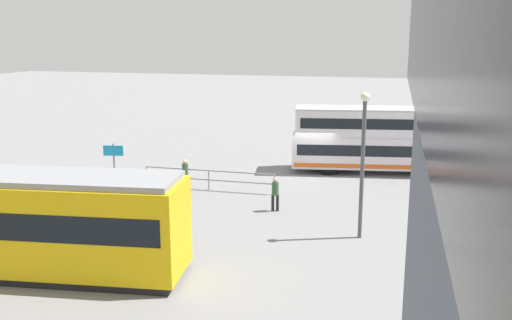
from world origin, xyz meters
TOP-DOWN VIEW (x-y plane):
  - ground_plane at (0.00, 0.00)m, footprint 160.00×160.00m
  - double_decker_bus at (-4.17, -1.78)m, footprint 11.57×4.51m
  - pedestrian_near_railing at (5.84, 5.22)m, footprint 0.41×0.41m
  - pedestrian_crossing at (0.41, 7.51)m, footprint 0.42×0.42m
  - pedestrian_railing at (4.66, 4.91)m, footprint 7.16×0.22m
  - info_sign at (9.84, 5.50)m, footprint 1.07×0.27m
  - street_lamp at (-3.72, 9.99)m, footprint 0.36×0.36m

SIDE VIEW (x-z plane):
  - ground_plane at x=0.00m, z-range 0.00..0.00m
  - pedestrian_railing at x=4.66m, z-range 0.20..1.28m
  - pedestrian_crossing at x=0.41m, z-range 0.11..1.70m
  - pedestrian_near_railing at x=5.84m, z-range 0.12..1.75m
  - info_sign at x=9.84m, z-range 0.44..2.77m
  - double_decker_bus at x=-4.17m, z-range 0.05..3.89m
  - street_lamp at x=-3.72m, z-range 0.56..6.42m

